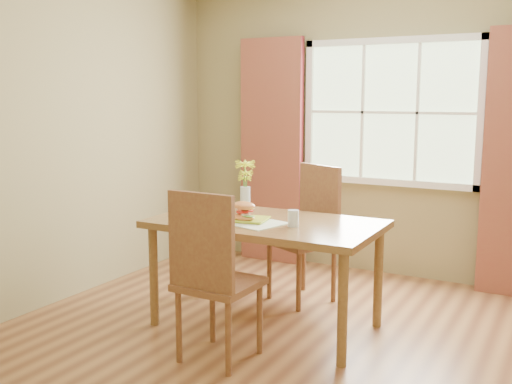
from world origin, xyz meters
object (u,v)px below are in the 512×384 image
Objects in this scene: chair_near at (211,271)px; flower_vase at (245,181)px; chair_far at (311,227)px; dining_table at (266,232)px; water_glass at (293,219)px; croissant_sandwich at (244,211)px.

flower_vase reaches higher than chair_near.
chair_near is at bearing -66.84° from chair_far.
dining_table is 4.04× the size of flower_vase.
chair_near reaches higher than water_glass.
water_glass is at bearing 69.72° from chair_near.
flower_vase is at bearing 108.81° from chair_near.
flower_vase is (-0.28, 0.92, 0.42)m from chair_near.
chair_far is at bearing 86.25° from dining_table.
water_glass is 0.28× the size of flower_vase.
croissant_sandwich is 1.72× the size of water_glass.
croissant_sandwich is (-0.10, -0.14, 0.16)m from dining_table.
croissant_sandwich is (-0.10, 0.57, 0.26)m from chair_near.
chair_far reaches higher than dining_table.
water_glass is (0.35, 0.06, -0.03)m from croissant_sandwich.
chair_far is at bearing 57.02° from flower_vase.
chair_near is 1.05m from flower_vase.
flower_vase is at bearing 151.74° from water_glass.
croissant_sandwich is at bearing 101.27° from chair_near.
water_glass is (0.26, 0.63, 0.23)m from chair_near.
water_glass is at bearing -28.26° from flower_vase.
chair_far is 0.90m from croissant_sandwich.
flower_vase is (-0.28, 0.21, 0.32)m from dining_table.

